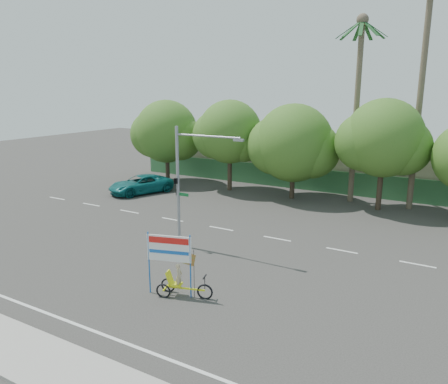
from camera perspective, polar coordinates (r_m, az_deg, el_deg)
The scene contains 14 objects.
ground at distance 21.66m, azimuth -6.67°, elevation -11.35°, with size 120.00×120.00×0.00m, color #33302D.
sidewalk_near at distance 17.02m, azimuth -22.88°, elevation -19.63°, with size 50.00×2.40×0.12m, color gray.
fence at distance 39.83m, azimuth 12.07°, elevation 1.51°, with size 38.00×0.08×2.00m, color #336B3D.
building_left at distance 47.59m, azimuth 2.34°, elevation 4.94°, with size 12.00×8.00×4.00m, color #BFB097.
building_right at distance 42.45m, azimuth 24.37°, elevation 2.43°, with size 14.00×8.00×3.60m, color #BFB097.
tree_far_left at distance 42.72m, azimuth -7.57°, elevation 7.59°, with size 7.14×6.00×7.96m.
tree_left at distance 38.83m, azimuth 0.71°, elevation 7.57°, with size 6.66×5.60×8.07m.
tree_center at distance 36.35m, azimuth 9.01°, elevation 6.06°, with size 7.62×6.40×7.85m.
tree_right at distance 34.38m, azimuth 20.05°, elevation 6.29°, with size 6.90×5.80×8.36m.
palm_tall at distance 35.39m, azimuth 24.57°, elevation 14.58°, with size 3.73×3.79×17.45m.
palm_short at distance 36.14m, azimuth 17.06°, elevation 12.59°, with size 3.73×3.79×14.45m.
traffic_signal at distance 24.95m, azimuth -5.45°, elevation -0.83°, with size 4.72×1.10×7.00m.
trike_billboard at distance 19.69m, azimuth -6.32°, elevation -10.19°, with size 2.89×1.19×2.94m.
pickup_truck at distance 39.03m, azimuth -10.81°, elevation 0.99°, with size 2.59×5.62×1.56m, color #0D6161.
Camera 1 is at (11.93, -15.64, 9.06)m, focal length 35.00 mm.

